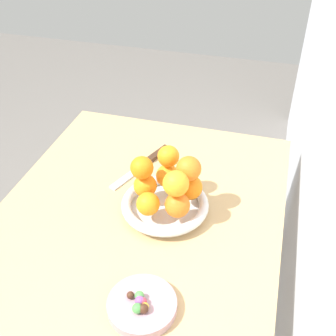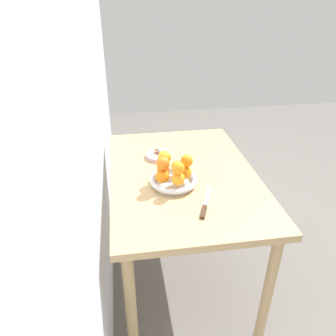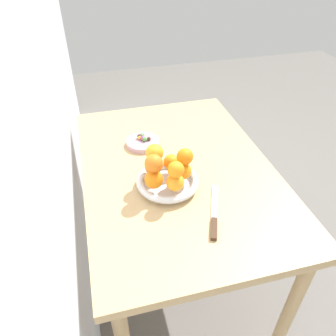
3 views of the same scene
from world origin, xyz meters
name	(u,v)px [view 1 (image 1 of 3)]	position (x,y,z in m)	size (l,w,h in m)	color
dining_table	(130,257)	(0.00, 0.00, 0.65)	(1.10, 0.76, 0.74)	tan
fruit_bowl	(165,206)	(-0.10, 0.07, 0.76)	(0.23, 0.23, 0.04)	silver
candy_dish	(142,305)	(0.20, 0.10, 0.75)	(0.15, 0.15, 0.02)	#B28C99
orange_0	(148,204)	(-0.05, 0.04, 0.81)	(0.06, 0.06, 0.06)	orange
orange_1	(177,205)	(-0.06, 0.11, 0.81)	(0.06, 0.06, 0.06)	orange
orange_2	(190,187)	(-0.14, 0.13, 0.81)	(0.07, 0.07, 0.07)	orange
orange_3	(168,176)	(-0.17, 0.06, 0.81)	(0.06, 0.06, 0.06)	orange
orange_4	(145,186)	(-0.11, 0.01, 0.81)	(0.06, 0.06, 0.06)	orange
orange_5	(168,156)	(-0.17, 0.06, 0.87)	(0.06, 0.06, 0.06)	orange
orange_6	(189,169)	(-0.13, 0.12, 0.88)	(0.06, 0.06, 0.06)	orange
orange_7	(142,168)	(-0.11, 0.01, 0.87)	(0.06, 0.06, 0.06)	orange
orange_8	(176,184)	(-0.07, 0.11, 0.88)	(0.07, 0.07, 0.07)	orange
candy_ball_0	(130,295)	(0.19, 0.08, 0.77)	(0.02, 0.02, 0.02)	#472819
candy_ball_1	(145,307)	(0.21, 0.12, 0.77)	(0.02, 0.02, 0.02)	gold
candy_ball_2	(143,302)	(0.20, 0.11, 0.77)	(0.02, 0.02, 0.02)	#C6384C
candy_ball_3	(137,308)	(0.22, 0.10, 0.77)	(0.02, 0.02, 0.02)	#4C9947
candy_ball_4	(143,309)	(0.22, 0.12, 0.77)	(0.02, 0.02, 0.02)	#472819
candy_ball_5	(139,296)	(0.19, 0.10, 0.77)	(0.02, 0.02, 0.02)	#4C9947
candy_ball_6	(140,301)	(0.20, 0.10, 0.77)	(0.02, 0.02, 0.02)	#8C4C99
knife	(146,163)	(-0.29, -0.05, 0.75)	(0.25, 0.12, 0.01)	#3F2819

